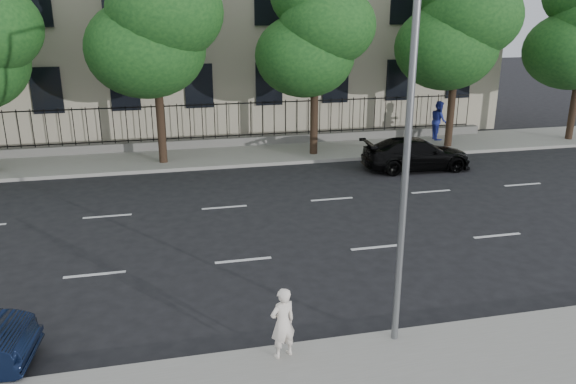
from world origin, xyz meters
name	(u,v)px	position (x,y,z in m)	size (l,w,h in m)	color
ground	(259,304)	(0.00, 0.00, 0.00)	(120.00, 120.00, 0.00)	black
far_sidewalk	(207,157)	(0.00, 14.00, 0.07)	(60.00, 4.00, 0.15)	gray
lane_markings	(233,231)	(0.00, 4.75, 0.01)	(49.60, 4.62, 0.01)	silver
iron_fence	(203,137)	(0.00, 15.70, 0.65)	(30.00, 0.50, 2.20)	slate
street_light	(399,97)	(2.50, -1.77, 5.15)	(0.25, 3.32, 8.05)	slate
tree_c	(154,16)	(-1.96, 13.36, 6.41)	(5.89, 5.50, 9.80)	#382619
tree_d	(315,29)	(5.04, 13.36, 5.84)	(5.34, 4.94, 8.84)	#382619
tree_e	(458,20)	(12.04, 13.36, 6.20)	(5.71, 5.31, 9.46)	#382619
black_sedan	(416,154)	(8.79, 10.07, 0.69)	(1.94, 4.78, 1.39)	black
woman_near	(283,323)	(0.06, -2.40, 0.90)	(0.55, 0.36, 1.50)	white
pedestrian_far	(439,120)	(12.15, 14.64, 1.16)	(0.98, 0.76, 2.01)	navy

